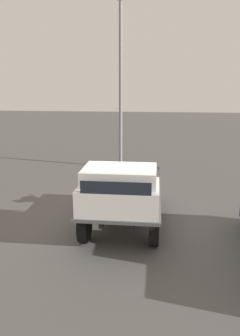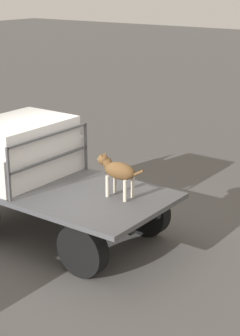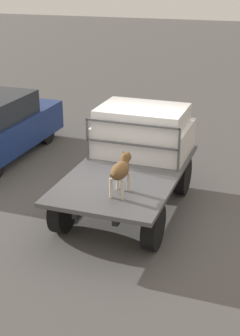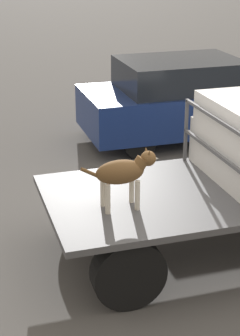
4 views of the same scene
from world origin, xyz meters
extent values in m
plane|color=#514F4C|center=(0.00, 0.00, 0.00)|extent=(80.00, 80.00, 0.00)
cylinder|color=black|center=(-1.16, 0.87, 0.41)|extent=(0.82, 0.24, 0.82)
cylinder|color=black|center=(-1.16, -0.87, 0.41)|extent=(0.82, 0.24, 0.82)
cube|color=black|center=(0.00, 0.36, 0.71)|extent=(3.44, 0.10, 0.18)
cube|color=black|center=(0.00, -0.36, 0.71)|extent=(3.44, 0.10, 0.18)
cube|color=#4C4C4F|center=(0.00, 0.00, 0.84)|extent=(3.74, 2.05, 0.08)
cube|color=#4C4C4F|center=(0.25, 0.95, 1.33)|extent=(0.04, 0.04, 0.89)
cube|color=#4C4C4F|center=(0.25, 0.00, 1.75)|extent=(0.04, 1.89, 0.04)
cube|color=#4C4C4F|center=(0.25, 0.00, 1.33)|extent=(0.04, 1.89, 0.04)
cylinder|color=beige|center=(-0.88, -0.11, 1.06)|extent=(0.06, 0.06, 0.36)
cylinder|color=beige|center=(-0.88, -0.32, 1.06)|extent=(0.06, 0.06, 0.36)
cylinder|color=beige|center=(-1.23, -0.11, 1.06)|extent=(0.06, 0.06, 0.36)
cylinder|color=beige|center=(-1.23, -0.32, 1.06)|extent=(0.06, 0.06, 0.36)
ellipsoid|color=brown|center=(-1.06, -0.22, 1.33)|extent=(0.56, 0.28, 0.28)
sphere|color=beige|center=(-0.90, -0.22, 1.28)|extent=(0.13, 0.13, 0.13)
cylinder|color=brown|center=(-0.82, -0.22, 1.41)|extent=(0.20, 0.15, 0.19)
sphere|color=brown|center=(-0.72, -0.22, 1.46)|extent=(0.18, 0.18, 0.18)
cone|color=beige|center=(-0.65, -0.22, 1.44)|extent=(0.10, 0.10, 0.10)
cone|color=brown|center=(-0.73, -0.17, 1.53)|extent=(0.06, 0.08, 0.10)
cone|color=brown|center=(-0.73, -0.27, 1.53)|extent=(0.06, 0.08, 0.10)
cylinder|color=brown|center=(-1.39, -0.22, 1.36)|extent=(0.24, 0.04, 0.16)
cylinder|color=black|center=(3.03, 4.98, 0.30)|extent=(0.60, 0.20, 0.60)
cylinder|color=black|center=(0.42, 4.98, 0.30)|extent=(0.60, 0.20, 0.60)
cylinder|color=black|center=(0.42, 3.40, 0.30)|extent=(0.60, 0.20, 0.60)
cube|color=navy|center=(1.72, 4.19, 0.65)|extent=(4.20, 1.86, 0.79)
cube|color=#1E232B|center=(1.51, 4.19, 1.33)|extent=(2.31, 1.67, 0.57)
camera|label=1|loc=(8.62, 0.86, 3.86)|focal=35.00mm
camera|label=2|loc=(-6.03, 6.59, 4.24)|focal=60.00mm
camera|label=3|loc=(-7.98, -2.67, 4.48)|focal=50.00mm
camera|label=4|loc=(-2.77, -5.80, 3.76)|focal=60.00mm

